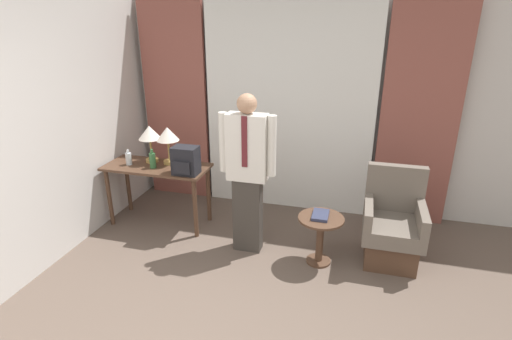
{
  "coord_description": "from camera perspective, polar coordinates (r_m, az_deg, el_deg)",
  "views": [
    {
      "loc": [
        0.88,
        -1.88,
        2.37
      ],
      "look_at": [
        -0.06,
        1.57,
        0.98
      ],
      "focal_mm": 28.0,
      "sensor_mm": 36.0,
      "label": 1
    }
  ],
  "objects": [
    {
      "name": "curtain_sheer_center",
      "position": [
        4.96,
        4.64,
        8.58
      ],
      "size": [
        2.08,
        0.06,
        2.58
      ],
      "color": "white",
      "rests_on": "ground_plane"
    },
    {
      "name": "curtain_drape_right",
      "position": [
        4.92,
        22.28,
        6.97
      ],
      "size": [
        0.85,
        0.06,
        2.58
      ],
      "color": "brown",
      "rests_on": "ground_plane"
    },
    {
      "name": "person",
      "position": [
        4.02,
        -1.23,
        0.15
      ],
      "size": [
        0.58,
        0.2,
        1.69
      ],
      "color": "#38332D",
      "rests_on": "ground_plane"
    },
    {
      "name": "book",
      "position": [
        4.02,
        9.19,
        -6.37
      ],
      "size": [
        0.16,
        0.24,
        0.03
      ],
      "color": "#2D334C",
      "rests_on": "side_table"
    },
    {
      "name": "table_lamp_right",
      "position": [
        4.71,
        -12.51,
        4.76
      ],
      "size": [
        0.26,
        0.26,
        0.44
      ],
      "color": "tan",
      "rests_on": "desk"
    },
    {
      "name": "bottle_near_edge",
      "position": [
        4.7,
        -14.56,
        1.38
      ],
      "size": [
        0.07,
        0.07,
        0.22
      ],
      "color": "#336638",
      "rests_on": "desk"
    },
    {
      "name": "armchair",
      "position": [
        4.32,
        18.86,
        -7.93
      ],
      "size": [
        0.59,
        0.64,
        0.95
      ],
      "color": "#4C3323",
      "rests_on": "ground_plane"
    },
    {
      "name": "desk",
      "position": [
        4.82,
        -13.9,
        -0.68
      ],
      "size": [
        1.22,
        0.52,
        0.74
      ],
      "color": "#4C3323",
      "rests_on": "ground_plane"
    },
    {
      "name": "side_table",
      "position": [
        4.08,
        9.17,
        -8.73
      ],
      "size": [
        0.46,
        0.46,
        0.51
      ],
      "color": "#4C3323",
      "rests_on": "ground_plane"
    },
    {
      "name": "backpack",
      "position": [
        4.42,
        -10.03,
        1.31
      ],
      "size": [
        0.28,
        0.22,
        0.31
      ],
      "color": "black",
      "rests_on": "desk"
    },
    {
      "name": "table_lamp_left",
      "position": [
        4.82,
        -14.96,
        4.91
      ],
      "size": [
        0.26,
        0.26,
        0.44
      ],
      "color": "tan",
      "rests_on": "desk"
    },
    {
      "name": "curtain_drape_left",
      "position": [
        5.43,
        -11.39,
        9.36
      ],
      "size": [
        0.85,
        0.06,
        2.58
      ],
      "color": "brown",
      "rests_on": "ground_plane"
    },
    {
      "name": "bottle_by_lamp",
      "position": [
        4.89,
        -17.74,
        1.58
      ],
      "size": [
        0.07,
        0.07,
        0.18
      ],
      "color": "silver",
      "rests_on": "desk"
    },
    {
      "name": "wall_back",
      "position": [
        5.07,
        4.94,
        9.55
      ],
      "size": [
        10.0,
        0.06,
        2.7
      ],
      "color": "beige",
      "rests_on": "ground_plane"
    }
  ]
}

